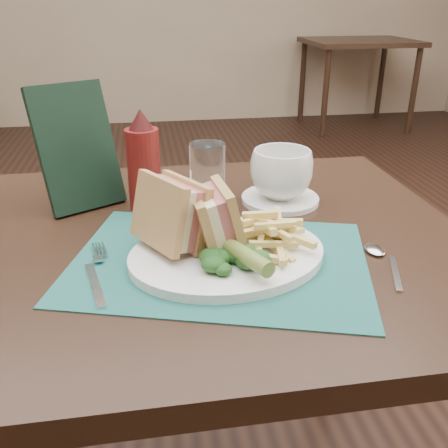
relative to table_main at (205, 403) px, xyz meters
name	(u,v)px	position (x,y,z in m)	size (l,w,h in m)	color
floor	(188,376)	(0.00, 0.50, -0.38)	(7.00, 7.00, 0.00)	black
wall_back	(153,122)	(0.00, 4.00, -0.38)	(6.00, 6.00, 0.00)	tan
table_main	(205,403)	(0.00, 0.00, 0.00)	(0.90, 0.75, 0.75)	black
table_bg_right	(355,84)	(1.79, 3.54, 0.00)	(0.90, 0.75, 0.75)	black
placemat	(220,261)	(0.02, -0.09, 0.38)	(0.44, 0.31, 0.00)	#1A544E
plate	(227,255)	(0.03, -0.09, 0.38)	(0.30, 0.24, 0.01)	white
sandwich_half_a	(159,216)	(-0.07, -0.08, 0.45)	(0.06, 0.11, 0.10)	tan
sandwich_half_b	(202,218)	(-0.01, -0.08, 0.44)	(0.06, 0.10, 0.09)	tan
kale_garnish	(236,258)	(0.03, -0.14, 0.41)	(0.11, 0.08, 0.03)	#163D16
pickle_spear	(242,254)	(0.04, -0.15, 0.41)	(0.02, 0.02, 0.12)	olive
fries_pile	(271,229)	(0.10, -0.08, 0.42)	(0.18, 0.20, 0.05)	#DCC56E
fork	(96,271)	(-0.17, -0.11, 0.38)	(0.03, 0.17, 0.01)	silver
spoon	(388,263)	(0.26, -0.15, 0.38)	(0.03, 0.15, 0.01)	silver
saucer	(280,199)	(0.17, 0.12, 0.38)	(0.15, 0.15, 0.01)	white
coffee_cup	(281,174)	(0.17, 0.12, 0.43)	(0.12, 0.12, 0.09)	white
drinking_glass	(208,179)	(0.02, 0.09, 0.44)	(0.06, 0.06, 0.13)	white
ketchup_bottle	(143,160)	(-0.09, 0.14, 0.47)	(0.06, 0.06, 0.19)	#621210
check_presenter	(77,147)	(-0.21, 0.17, 0.49)	(0.14, 0.02, 0.23)	black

